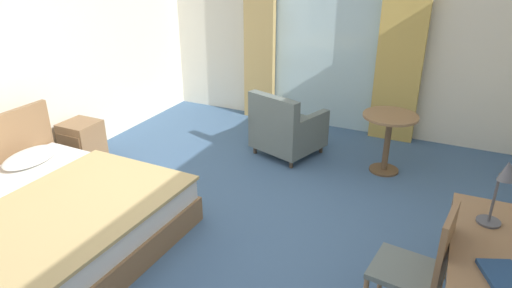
{
  "coord_description": "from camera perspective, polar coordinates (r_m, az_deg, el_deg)",
  "views": [
    {
      "loc": [
        1.77,
        -2.97,
        2.46
      ],
      "look_at": [
        0.3,
        0.1,
        0.94
      ],
      "focal_mm": 31.62,
      "sensor_mm": 36.0,
      "label": 1
    }
  ],
  "objects": [
    {
      "name": "bed",
      "position": [
        4.43,
        -25.37,
        -8.47
      ],
      "size": [
        2.06,
        1.94,
        0.92
      ],
      "color": "olive",
      "rests_on": "ground"
    },
    {
      "name": "desk_lamp",
      "position": [
        3.25,
        29.01,
        -3.9
      ],
      "size": [
        0.2,
        0.17,
        0.48
      ],
      "color": "#4C4C51",
      "rests_on": "writing_desk"
    },
    {
      "name": "round_cafe_table",
      "position": [
        5.34,
        16.45,
        1.67
      ],
      "size": [
        0.62,
        0.62,
        0.71
      ],
      "color": "olive",
      "rests_on": "ground"
    },
    {
      "name": "nightstand",
      "position": [
        5.77,
        -21.08,
        0.05
      ],
      "size": [
        0.4,
        0.4,
        0.54
      ],
      "color": "olive",
      "rests_on": "ground"
    },
    {
      "name": "closed_book",
      "position": [
        2.93,
        28.98,
        -14.67
      ],
      "size": [
        0.31,
        0.36,
        0.03
      ],
      "primitive_type": "cube",
      "rotation": [
        0.0,
        0.0,
        0.41
      ],
      "color": "navy",
      "rests_on": "writing_desk"
    },
    {
      "name": "curtain_panel_left",
      "position": [
        6.68,
        0.45,
        13.71
      ],
      "size": [
        0.46,
        0.1,
        2.52
      ],
      "primitive_type": "cube",
      "color": "tan",
      "rests_on": "ground"
    },
    {
      "name": "curtain_panel_right",
      "position": [
        6.12,
        17.91,
        11.62
      ],
      "size": [
        0.58,
        0.1,
        2.52
      ],
      "primitive_type": "cube",
      "color": "tan",
      "rests_on": "ground"
    },
    {
      "name": "balcony_glass_door",
      "position": [
        6.43,
        9.08,
        12.59
      ],
      "size": [
        1.55,
        0.02,
        2.43
      ],
      "primitive_type": "cube",
      "color": "silver",
      "rests_on": "ground"
    },
    {
      "name": "ground",
      "position": [
        4.27,
        -4.27,
        -12.03
      ],
      "size": [
        5.65,
        6.84,
        0.1
      ],
      "primitive_type": "cube",
      "color": "#426084"
    },
    {
      "name": "armchair_by_window",
      "position": [
        5.64,
        3.85,
        1.88
      ],
      "size": [
        0.9,
        0.91,
        0.82
      ],
      "color": "slate",
      "rests_on": "ground"
    },
    {
      "name": "wall_back",
      "position": [
        6.47,
        9.65,
        14.12
      ],
      "size": [
        5.25,
        0.12,
        2.76
      ],
      "primitive_type": "cube",
      "color": "silver",
      "rests_on": "ground"
    },
    {
      "name": "desk_chair",
      "position": [
        3.24,
        20.2,
        -14.19
      ],
      "size": [
        0.49,
        0.46,
        0.98
      ],
      "color": "slate",
      "rests_on": "ground"
    },
    {
      "name": "writing_desk",
      "position": [
        3.19,
        27.86,
        -13.61
      ],
      "size": [
        0.57,
        1.38,
        0.76
      ],
      "color": "olive",
      "rests_on": "ground"
    }
  ]
}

